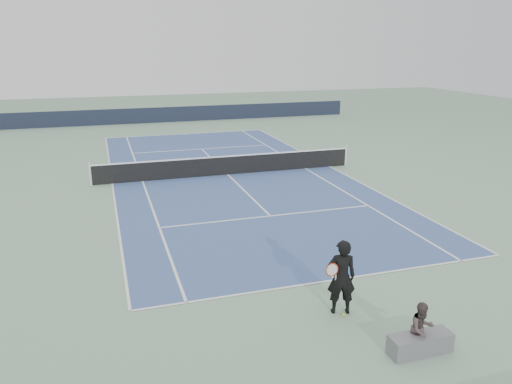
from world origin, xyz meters
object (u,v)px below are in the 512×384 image
object	(u,v)px
tennis_net	(228,165)
spectator_bench	(421,336)
tennis_player	(341,277)
tennis_ball	(343,315)

from	to	relation	value
tennis_net	spectator_bench	world-z (taller)	spectator_bench
tennis_net	tennis_player	world-z (taller)	tennis_player
tennis_ball	spectator_bench	distance (m)	2.02
tennis_net	tennis_ball	xyz separation A→B (m)	(-0.66, -13.63, -0.47)
tennis_ball	spectator_bench	bearing A→B (deg)	-64.85
spectator_bench	tennis_ball	bearing A→B (deg)	115.15
tennis_ball	spectator_bench	xyz separation A→B (m)	(0.84, -1.80, 0.37)
tennis_player	tennis_net	bearing A→B (deg)	87.18
tennis_net	tennis_ball	distance (m)	13.65
tennis_ball	tennis_player	bearing A→B (deg)	90.68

